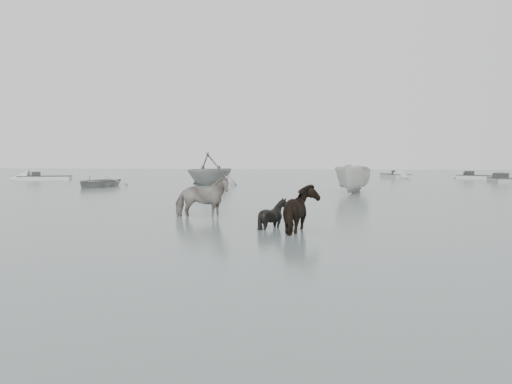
# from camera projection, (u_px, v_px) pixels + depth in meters

# --- Properties ---
(ground) EXTENTS (140.00, 140.00, 0.00)m
(ground) POSITION_uv_depth(u_px,v_px,m) (278.00, 225.00, 15.30)
(ground) COLOR #54635E
(ground) RESTS_ON ground
(pony_pinto) EXTENTS (2.00, 1.03, 1.63)m
(pony_pinto) POSITION_uv_depth(u_px,v_px,m) (202.00, 193.00, 17.22)
(pony_pinto) COLOR black
(pony_pinto) RESTS_ON ground
(pony_dark) EXTENTS (1.84, 1.99, 1.66)m
(pony_dark) POSITION_uv_depth(u_px,v_px,m) (304.00, 201.00, 13.98)
(pony_dark) COLOR black
(pony_dark) RESTS_ON ground
(pony_black) EXTENTS (1.29, 1.21, 1.19)m
(pony_black) POSITION_uv_depth(u_px,v_px,m) (273.00, 207.00, 14.63)
(pony_black) COLOR black
(pony_black) RESTS_ON ground
(rowboat_lead) EXTENTS (3.55, 4.71, 0.92)m
(rowboat_lead) POSITION_uv_depth(u_px,v_px,m) (98.00, 180.00, 34.59)
(rowboat_lead) COLOR #A9A8A4
(rowboat_lead) RESTS_ON ground
(rowboat_trail) EXTENTS (6.00, 6.25, 2.54)m
(rowboat_trail) POSITION_uv_depth(u_px,v_px,m) (211.00, 168.00, 37.02)
(rowboat_trail) COLOR gray
(rowboat_trail) RESTS_ON ground
(boat_small) EXTENTS (2.88, 4.97, 1.81)m
(boat_small) POSITION_uv_depth(u_px,v_px,m) (354.00, 177.00, 28.70)
(boat_small) COLOR beige
(boat_small) RESTS_ON ground
(skiff_port) EXTENTS (1.99, 5.08, 0.75)m
(skiff_port) POSITION_uv_depth(u_px,v_px,m) (503.00, 178.00, 40.61)
(skiff_port) COLOR gray
(skiff_port) RESTS_ON ground
(skiff_outer) EXTENTS (6.33, 3.36, 0.75)m
(skiff_outer) POSITION_uv_depth(u_px,v_px,m) (45.00, 176.00, 44.86)
(skiff_outer) COLOR beige
(skiff_outer) RESTS_ON ground
(skiff_mid) EXTENTS (3.02, 5.68, 0.75)m
(skiff_mid) POSITION_uv_depth(u_px,v_px,m) (395.00, 174.00, 49.95)
(skiff_mid) COLOR #A1A3A1
(skiff_mid) RESTS_ON ground
(skiff_star) EXTENTS (4.31, 3.71, 0.75)m
(skiff_star) POSITION_uv_depth(u_px,v_px,m) (475.00, 175.00, 46.67)
(skiff_star) COLOR beige
(skiff_star) RESTS_ON ground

